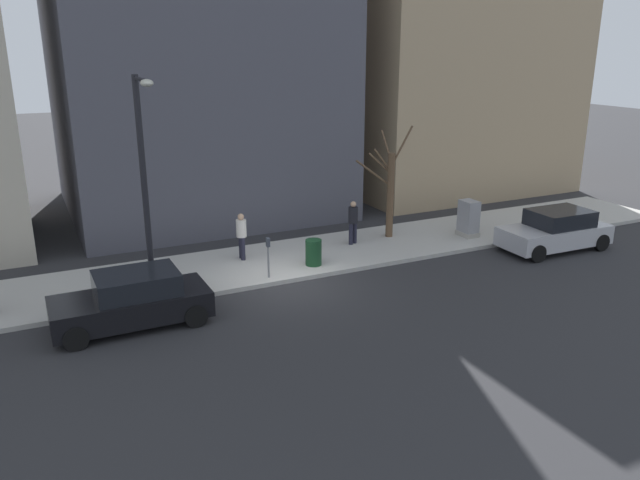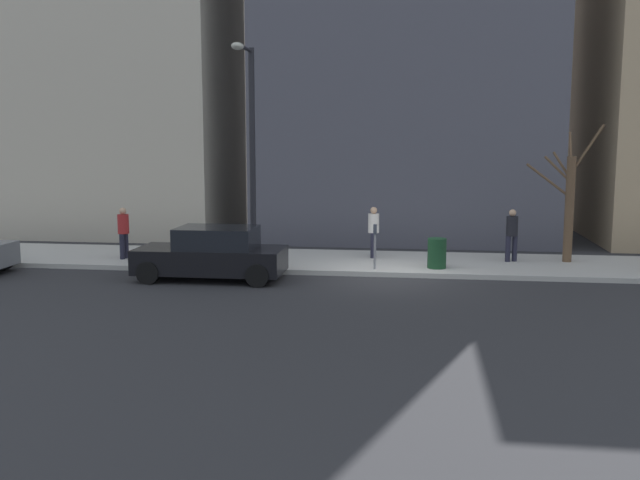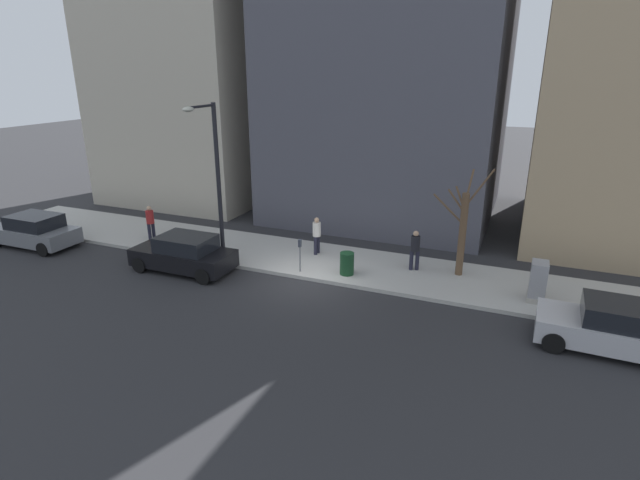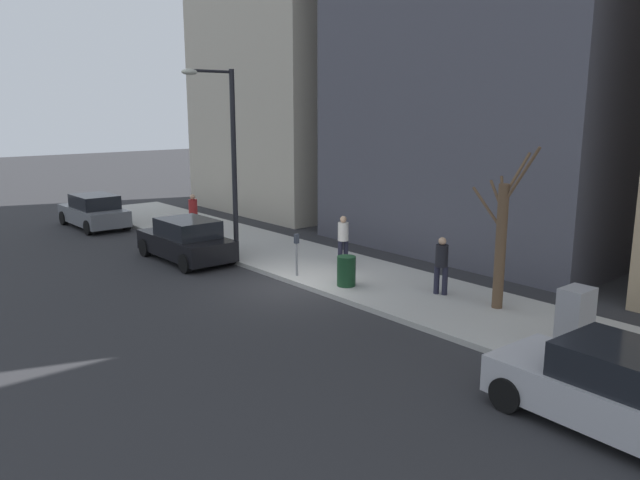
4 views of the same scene
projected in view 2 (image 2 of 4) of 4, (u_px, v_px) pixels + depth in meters
The scene contains 10 objects.
ground_plane at pixel (389, 277), 20.74m from camera, with size 120.00×120.00×0.00m, color #2B2B2D.
sidewalk at pixel (392, 263), 22.69m from camera, with size 4.00×36.00×0.15m, color #B2AFA8.
parked_car_black at pixel (212, 254), 20.33m from camera, with size 1.94×4.21×1.52m.
parking_meter at pixel (375, 242), 21.10m from camera, with size 0.14×0.10×1.35m.
streetlamp at pixel (250, 138), 21.01m from camera, with size 1.97×0.32×6.50m.
bare_tree at pixel (569, 202), 22.30m from camera, with size 1.09×2.25×4.31m.
trash_bin at pixel (437, 253), 21.35m from camera, with size 0.56×0.56×0.90m, color #14381E.
pedestrian_near_meter at pixel (512, 232), 22.43m from camera, with size 0.36×0.38×1.66m.
pedestrian_midblock at pixel (374, 229), 23.19m from camera, with size 0.40×0.36×1.66m.
pedestrian_far_corner at pixel (123, 230), 22.96m from camera, with size 0.40×0.36×1.66m.
Camera 2 is at (-20.46, -0.78, 4.03)m, focal length 40.00 mm.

